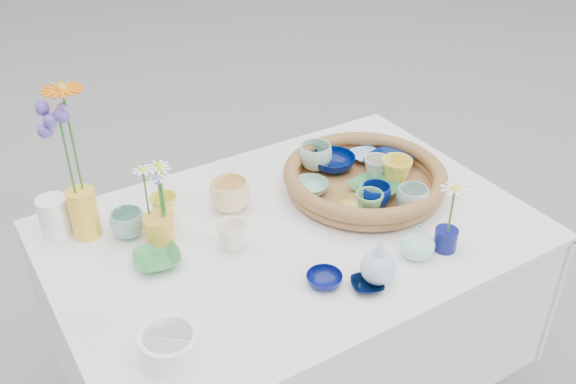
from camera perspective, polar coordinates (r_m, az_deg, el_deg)
wicker_tray at (r=1.87m, az=6.81°, el=1.17°), size 0.47×0.47×0.08m
tray_ceramic_0 at (r=1.95m, az=4.03°, el=2.64°), size 0.15×0.15×0.04m
tray_ceramic_1 at (r=1.97m, az=8.88°, el=2.55°), size 0.17×0.17×0.03m
tray_ceramic_2 at (r=1.88m, az=9.59°, el=1.78°), size 0.10×0.10×0.08m
tray_ceramic_3 at (r=1.84m, az=7.71°, el=0.25°), size 0.14×0.14×0.03m
tray_ceramic_4 at (r=1.74m, az=7.21°, el=-1.09°), size 0.10×0.10×0.07m
tray_ceramic_5 at (r=1.83m, az=1.99°, el=0.40°), size 0.10×0.10×0.03m
tray_ceramic_6 at (r=1.93m, az=2.45°, el=3.16°), size 0.13×0.13×0.08m
tray_ceramic_7 at (r=1.90m, az=7.84°, el=2.08°), size 0.08×0.08×0.07m
tray_ceramic_8 at (r=2.01m, az=6.87°, el=3.20°), size 0.11×0.11×0.02m
tray_ceramic_9 at (r=1.78m, az=7.80°, el=-0.34°), size 0.09×0.09×0.07m
tray_ceramic_10 at (r=1.76m, az=5.71°, el=-1.30°), size 0.10×0.10×0.03m
tray_ceramic_11 at (r=1.78m, az=10.99°, el=-0.64°), size 0.10×0.10×0.07m
tray_ceramic_12 at (r=1.96m, az=2.49°, el=3.14°), size 0.08×0.08×0.06m
loose_ceramic_0 at (r=1.78m, az=-10.93°, el=-1.31°), size 0.08×0.08×0.07m
loose_ceramic_1 at (r=1.78m, az=-5.21°, el=-0.31°), size 0.14×0.14×0.09m
loose_ceramic_2 at (r=1.63m, az=-11.54°, el=-5.90°), size 0.13×0.13×0.03m
loose_ceramic_3 at (r=1.64m, az=-4.98°, el=-3.92°), size 0.10×0.10×0.08m
loose_ceramic_4 at (r=1.54m, az=3.25°, el=-7.78°), size 0.11×0.11×0.03m
loose_ceramic_5 at (r=1.73m, az=-14.05°, el=-2.77°), size 0.11×0.11×0.07m
loose_ceramic_6 at (r=1.54m, az=7.06°, el=-8.21°), size 0.10×0.10×0.02m
fluted_bowl at (r=1.38m, az=-10.49°, el=-13.33°), size 0.15×0.15×0.07m
bud_vase_paleblue at (r=1.53m, az=8.09°, el=-5.99°), size 0.11×0.11×0.13m
bud_vase_seafoam at (r=1.63m, az=11.45°, el=-4.33°), size 0.09×0.09×0.09m
bud_vase_cobalt at (r=1.68m, az=13.84°, el=-4.11°), size 0.08×0.08×0.06m
single_daisy at (r=1.63m, az=14.32°, el=-1.63°), size 0.11×0.11×0.15m
tall_vase_yellow at (r=1.74m, az=-17.67°, el=-1.80°), size 0.09×0.09×0.14m
gerbera at (r=1.65m, az=-18.58°, el=4.29°), size 0.15×0.15×0.29m
hydrangea at (r=1.66m, az=-18.97°, el=2.85°), size 0.11×0.11×0.28m
white_pitcher at (r=1.78m, az=-20.04°, el=-2.05°), size 0.13×0.10×0.11m
daisy_cup at (r=1.68m, az=-11.36°, el=-3.39°), size 0.08×0.08×0.08m
daisy_posy at (r=1.62m, az=-11.64°, el=0.31°), size 0.11×0.11×0.16m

